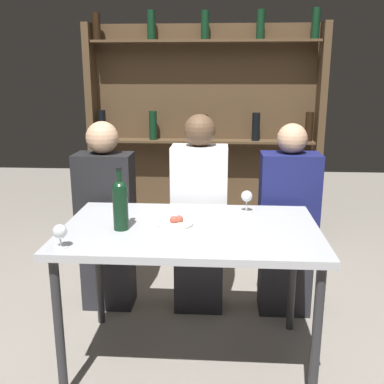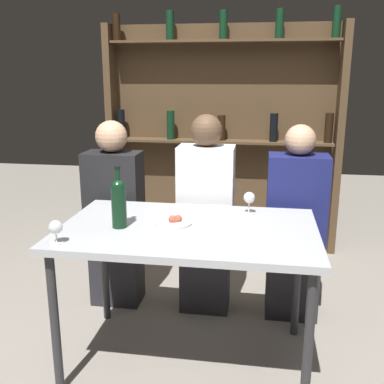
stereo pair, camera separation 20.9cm
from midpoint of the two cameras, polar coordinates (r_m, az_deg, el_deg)
ground_plane at (r=2.63m, az=1.98°, el=-20.45°), size 10.00×10.00×0.00m
dining_table at (r=2.30m, az=2.13°, el=-6.06°), size 1.29×0.81×0.77m
wine_rack_wall at (r=3.98m, az=5.36°, el=7.75°), size 2.02×0.21×2.03m
wine_bottle at (r=2.24m, az=-6.68°, el=-1.14°), size 0.07×0.07×0.31m
wine_glass_0 at (r=2.10m, az=-14.23°, el=-4.51°), size 0.06×0.06×0.11m
wine_glass_1 at (r=2.49m, az=9.67°, el=-0.85°), size 0.06×0.06×0.12m
food_plate_0 at (r=2.31m, az=0.26°, el=-3.85°), size 0.19×0.19×0.05m
seated_person_left at (r=2.99m, az=-7.79°, el=-3.47°), size 0.36×0.22×1.24m
seated_person_center at (r=2.87m, az=3.84°, el=-3.65°), size 0.35×0.22×1.28m
seated_person_right at (r=2.89m, az=14.97°, el=-4.65°), size 0.36×0.22×1.23m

